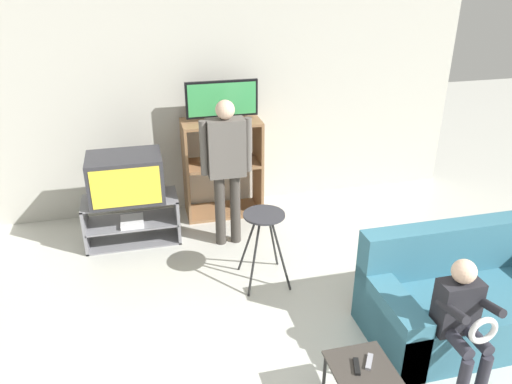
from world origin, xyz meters
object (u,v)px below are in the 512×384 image
Objects in this scene: snack_table at (361,373)px; couch at (462,301)px; person_seated_child at (463,317)px; television_main at (126,178)px; folding_stool at (264,226)px; remote_control_black at (357,366)px; media_shelf at (222,167)px; person_standing_adult at (226,160)px; tv_stand at (132,220)px; television_flat at (222,102)px; remote_control_white at (369,362)px.

couch reaches higher than snack_table.
person_seated_child is at bearing 5.54° from snack_table.
folding_stool is (1.21, -1.06, -0.16)m from television_main.
remote_control_black is at bearing 172.73° from snack_table.
media_shelf is at bearing 120.56° from couch.
person_standing_adult is at bearing 104.04° from folding_stool.
person_seated_child is at bearing -49.93° from tv_stand.
media_shelf is 3.16m from remote_control_black.
folding_stool is 1.87m from person_seated_child.
television_main is (-0.01, 0.01, 0.50)m from tv_stand.
couch is at bearing -39.30° from tv_stand.
television_flat is 3.36m from person_seated_child.
snack_table is 0.26× the size of couch.
tv_stand is at bearing -157.89° from media_shelf.
remote_control_black is at bearing -80.66° from person_standing_adult.
television_flat is at bearing 21.75° from television_main.
remote_control_white is (0.06, 0.02, 0.06)m from snack_table.
media_shelf is 8.06× the size of remote_control_black.
television_main is 3.41m from couch.
remote_control_white is at bearing -153.52° from couch.
television_flat is at bearing 34.74° from media_shelf.
media_shelf is 0.78m from television_flat.
snack_table is at bearing 10.90° from remote_control_black.
television_main is 1.62m from folding_stool.
television_main is 0.65× the size of media_shelf.
snack_table is 0.81m from person_seated_child.
media_shelf reaches higher than television_main.
remote_control_white is (0.42, -3.12, -0.20)m from media_shelf.
television_flat is 1.70m from folding_stool.
person_seated_child is at bearing -69.87° from media_shelf.
snack_table is 2.86× the size of remote_control_black.
media_shelf is 0.81m from person_standing_adult.
television_main is 5.28× the size of remote_control_black.
tv_stand is at bearing -157.61° from television_flat.
media_shelf reaches higher than couch.
remote_control_white is 1.23m from couch.
snack_table is 2.86× the size of remote_control_white.
remote_control_white is at bearing -60.53° from television_main.
television_main reaches higher than tv_stand.
person_standing_adult reaches higher than television_main.
television_flat is 3.18m from couch.
person_standing_adult is at bearing -15.50° from television_main.
person_standing_adult is at bearing -15.19° from tv_stand.
couch is at bearing -39.29° from television_main.
tv_stand is at bearing 140.70° from couch.
remote_control_white is at bearing -79.44° from folding_stool.
person_seated_child reaches higher than remote_control_black.
remote_control_black is at bearing -136.82° from remote_control_white.
television_flat is at bearing 130.05° from remote_control_white.
remote_control_white is at bearing -175.84° from person_seated_child.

